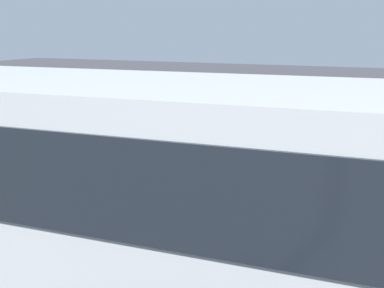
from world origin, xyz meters
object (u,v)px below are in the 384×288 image
at_px(parked_motorcycle_silver, 323,252).
at_px(spectator_centre, 169,184).
at_px(tour_bus, 147,211).
at_px(stunt_motorcycle, 132,117).
at_px(traffic_cone, 197,150).
at_px(spectator_far_left, 283,195).
at_px(spectator_left, 215,182).

bearing_deg(parked_motorcycle_silver, spectator_centre, -10.97).
bearing_deg(spectator_centre, tour_bus, 109.84).
distance_m(stunt_motorcycle, traffic_cone, 2.93).
xyz_separation_m(spectator_far_left, spectator_centre, (2.12, 0.18, -0.04)).
height_order(spectator_left, spectator_centre, spectator_left).
bearing_deg(spectator_left, spectator_centre, 14.90).
bearing_deg(spectator_centre, traffic_cone, -74.63).
xyz_separation_m(tour_bus, spectator_centre, (0.93, -2.58, -0.64)).
distance_m(spectator_left, spectator_centre, 0.88).
bearing_deg(tour_bus, spectator_centre, -70.16).
relative_size(spectator_far_left, parked_motorcycle_silver, 0.85).
xyz_separation_m(spectator_centre, traffic_cone, (1.32, -4.79, -0.70)).
height_order(tour_bus, spectator_left, tour_bus).
xyz_separation_m(spectator_left, parked_motorcycle_silver, (-2.07, 0.79, -0.61)).
distance_m(tour_bus, traffic_cone, 7.82).
xyz_separation_m(spectator_left, traffic_cone, (2.16, -4.56, -0.78)).
distance_m(spectator_far_left, spectator_left, 1.28).
height_order(spectator_far_left, traffic_cone, spectator_far_left).
bearing_deg(traffic_cone, spectator_centre, 105.37).
bearing_deg(traffic_cone, spectator_far_left, 126.68).
height_order(spectator_far_left, stunt_motorcycle, spectator_far_left).
xyz_separation_m(spectator_left, stunt_motorcycle, (4.88, -5.42, -0.12)).
height_order(spectator_centre, parked_motorcycle_silver, spectator_centre).
distance_m(parked_motorcycle_silver, traffic_cone, 6.83).
height_order(spectator_left, stunt_motorcycle, spectator_left).
relative_size(spectator_far_left, stunt_motorcycle, 0.91).
xyz_separation_m(spectator_far_left, parked_motorcycle_silver, (-0.80, 0.74, -0.56)).
distance_m(parked_motorcycle_silver, stunt_motorcycle, 9.33).
distance_m(spectator_far_left, spectator_centre, 2.13).
relative_size(spectator_far_left, traffic_cone, 2.77).
height_order(tour_bus, spectator_centre, tour_bus).
height_order(spectator_centre, traffic_cone, spectator_centre).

